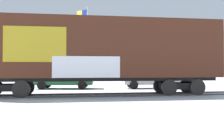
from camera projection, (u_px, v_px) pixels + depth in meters
ground_plane at (103, 95)px, 14.56m from camera, size 260.00×260.00×0.00m
track at (78, 95)px, 14.38m from camera, size 59.98×5.25×0.08m
freight_car at (97, 50)px, 14.59m from camera, size 14.01×3.56×4.51m
flagpole at (85, 33)px, 27.39m from camera, size 1.28×1.24×8.12m
hillside at (92, 60)px, 79.13m from camera, size 146.43×37.22×13.57m
parked_car_green at (64, 78)px, 19.67m from camera, size 4.45×2.19×1.71m
parked_car_silver at (149, 78)px, 20.08m from camera, size 4.25×1.86×1.66m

